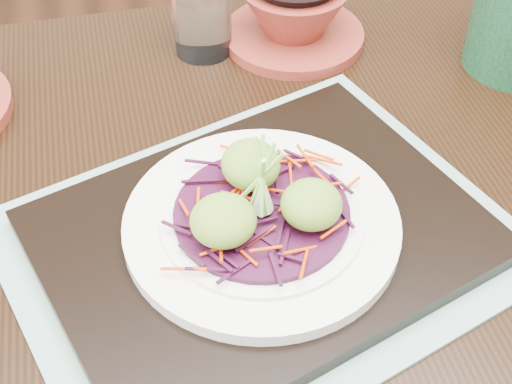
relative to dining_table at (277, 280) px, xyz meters
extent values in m
cube|color=black|center=(0.00, 0.00, 0.08)|extent=(1.19, 0.80, 0.04)
cube|color=gray|center=(-0.02, -0.03, 0.10)|extent=(0.50, 0.44, 0.00)
cube|color=black|center=(-0.02, -0.03, 0.11)|extent=(0.43, 0.37, 0.02)
cylinder|color=silver|center=(-0.02, -0.03, 0.12)|extent=(0.24, 0.24, 0.01)
cylinder|color=silver|center=(-0.02, -0.03, 0.13)|extent=(0.17, 0.17, 0.01)
cylinder|color=#360A23|center=(-0.02, -0.03, 0.14)|extent=(0.15, 0.15, 0.01)
ellipsoid|color=olive|center=(-0.06, -0.05, 0.16)|extent=(0.06, 0.06, 0.04)
ellipsoid|color=olive|center=(0.01, -0.05, 0.16)|extent=(0.06, 0.06, 0.04)
ellipsoid|color=olive|center=(-0.02, 0.01, 0.16)|extent=(0.06, 0.06, 0.04)
cylinder|color=white|center=(-0.02, 0.28, 0.14)|extent=(0.08, 0.08, 0.10)
cylinder|color=maroon|center=(0.09, 0.28, 0.10)|extent=(0.21, 0.21, 0.01)
camera|label=1|loc=(-0.13, -0.43, 0.57)|focal=50.00mm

